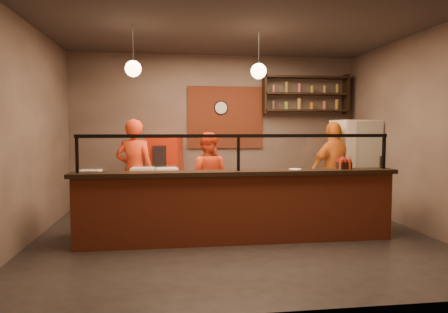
{
  "coord_description": "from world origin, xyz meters",
  "views": [
    {
      "loc": [
        -0.97,
        -5.91,
        1.66
      ],
      "look_at": [
        -0.13,
        0.3,
        1.22
      ],
      "focal_mm": 32.0,
      "sensor_mm": 36.0,
      "label": 1
    }
  ],
  "objects": [
    {
      "name": "floor",
      "position": [
        0.0,
        0.0,
        0.0
      ],
      "size": [
        6.0,
        6.0,
        0.0
      ],
      "primitive_type": "plane",
      "color": "black",
      "rests_on": "ground"
    },
    {
      "name": "ceiling",
      "position": [
        0.0,
        0.0,
        3.2
      ],
      "size": [
        6.0,
        6.0,
        0.0
      ],
      "primitive_type": "plane",
      "rotation": [
        3.14,
        0.0,
        0.0
      ],
      "color": "#382F2B",
      "rests_on": "wall_back"
    },
    {
      "name": "wall_back",
      "position": [
        0.0,
        2.5,
        1.6
      ],
      "size": [
        6.0,
        0.0,
        6.0
      ],
      "primitive_type": "plane",
      "rotation": [
        1.57,
        0.0,
        0.0
      ],
      "color": "#705F52",
      "rests_on": "floor"
    },
    {
      "name": "wall_left",
      "position": [
        -3.0,
        0.0,
        1.6
      ],
      "size": [
        0.0,
        5.0,
        5.0
      ],
      "primitive_type": "plane",
      "rotation": [
        1.57,
        0.0,
        1.57
      ],
      "color": "#705F52",
      "rests_on": "floor"
    },
    {
      "name": "wall_right",
      "position": [
        3.0,
        0.0,
        1.6
      ],
      "size": [
        0.0,
        5.0,
        5.0
      ],
      "primitive_type": "plane",
      "rotation": [
        1.57,
        0.0,
        -1.57
      ],
      "color": "#705F52",
      "rests_on": "floor"
    },
    {
      "name": "wall_front",
      "position": [
        0.0,
        -2.5,
        1.6
      ],
      "size": [
        6.0,
        0.0,
        6.0
      ],
      "primitive_type": "plane",
      "rotation": [
        -1.57,
        0.0,
        0.0
      ],
      "color": "#705F52",
      "rests_on": "floor"
    },
    {
      "name": "brick_patch",
      "position": [
        0.2,
        2.47,
        1.9
      ],
      "size": [
        1.6,
        0.04,
        1.3
      ],
      "primitive_type": "cube",
      "color": "#963C20",
      "rests_on": "wall_back"
    },
    {
      "name": "service_counter",
      "position": [
        0.0,
        -0.3,
        0.5
      ],
      "size": [
        4.6,
        0.25,
        1.0
      ],
      "primitive_type": "cube",
      "color": "#963C20",
      "rests_on": "floor"
    },
    {
      "name": "counter_ledge",
      "position": [
        0.0,
        -0.3,
        1.03
      ],
      "size": [
        4.7,
        0.37,
        0.06
      ],
      "primitive_type": "cube",
      "color": "black",
      "rests_on": "service_counter"
    },
    {
      "name": "worktop_cabinet",
      "position": [
        0.0,
        0.2,
        0.42
      ],
      "size": [
        4.6,
        0.75,
        0.85
      ],
      "primitive_type": "cube",
      "color": "gray",
      "rests_on": "floor"
    },
    {
      "name": "worktop",
      "position": [
        0.0,
        0.2,
        0.88
      ],
      "size": [
        4.6,
        0.75,
        0.05
      ],
      "primitive_type": "cube",
      "color": "silver",
      "rests_on": "worktop_cabinet"
    },
    {
      "name": "sneeze_guard",
      "position": [
        0.0,
        -0.3,
        1.37
      ],
      "size": [
        4.5,
        0.05,
        0.52
      ],
      "color": "white",
      "rests_on": "counter_ledge"
    },
    {
      "name": "wall_shelving",
      "position": [
        1.9,
        2.32,
        2.4
      ],
      "size": [
        1.84,
        0.28,
        0.85
      ],
      "color": "black",
      "rests_on": "wall_back"
    },
    {
      "name": "wall_clock",
      "position": [
        0.1,
        2.46,
        2.1
      ],
      "size": [
        0.3,
        0.04,
        0.3
      ],
      "primitive_type": "cylinder",
      "rotation": [
        1.57,
        0.0,
        0.0
      ],
      "color": "black",
      "rests_on": "wall_back"
    },
    {
      "name": "pendant_left",
      "position": [
        -1.5,
        0.2,
        2.55
      ],
      "size": [
        0.24,
        0.24,
        0.77
      ],
      "color": "black",
      "rests_on": "ceiling"
    },
    {
      "name": "pendant_right",
      "position": [
        0.4,
        0.2,
        2.55
      ],
      "size": [
        0.24,
        0.24,
        0.77
      ],
      "color": "black",
      "rests_on": "ceiling"
    },
    {
      "name": "cook_left",
      "position": [
        -1.58,
        1.12,
        0.92
      ],
      "size": [
        0.75,
        0.57,
        1.83
      ],
      "primitive_type": "imported",
      "rotation": [
        0.0,
        0.0,
        2.92
      ],
      "color": "red",
      "rests_on": "floor"
    },
    {
      "name": "cook_mid",
      "position": [
        -0.32,
        1.12,
        0.8
      ],
      "size": [
        0.9,
        0.78,
        1.6
      ],
      "primitive_type": "imported",
      "rotation": [
        0.0,
        0.0,
        2.89
      ],
      "color": "red",
      "rests_on": "floor"
    },
    {
      "name": "cook_right",
      "position": [
        2.05,
        1.11,
        0.89
      ],
      "size": [
        1.13,
        0.72,
        1.79
      ],
      "primitive_type": "imported",
      "rotation": [
        0.0,
        0.0,
        3.44
      ],
      "color": "orange",
      "rests_on": "floor"
    },
    {
      "name": "fridge",
      "position": [
        2.6,
        1.41,
        0.91
      ],
      "size": [
        0.82,
        0.77,
        1.83
      ],
      "primitive_type": "cube",
      "rotation": [
        0.0,
        0.0,
        0.08
      ],
      "color": "beige",
      "rests_on": "floor"
    },
    {
      "name": "red_cooler",
      "position": [
        -1.08,
        2.15,
        0.75
      ],
      "size": [
        0.76,
        0.71,
        1.5
      ],
      "primitive_type": "cube",
      "rotation": [
        0.0,
        0.0,
        -0.22
      ],
      "color": "#B6230C",
      "rests_on": "floor"
    },
    {
      "name": "pizza_dough",
      "position": [
        -0.23,
        0.22,
        0.91
      ],
      "size": [
        0.61,
        0.61,
        0.01
      ],
      "primitive_type": "cylinder",
      "rotation": [
        0.0,
        0.0,
        0.11
      ],
      "color": "beige",
      "rests_on": "worktop"
    },
    {
      "name": "prep_tub_a",
      "position": [
        -1.39,
        0.26,
        0.98
      ],
      "size": [
        0.36,
        0.3,
        0.17
      ],
      "primitive_type": "cube",
      "rotation": [
        0.0,
        0.0,
        -0.09
      ],
      "color": "silver",
      "rests_on": "worktop"
    },
    {
      "name": "prep_tub_b",
      "position": [
        -1.03,
        0.24,
        0.98
      ],
      "size": [
        0.37,
        0.31,
        0.16
      ],
      "primitive_type": "cube",
      "rotation": [
        0.0,
        0.0,
        0.19
      ],
      "color": "white",
      "rests_on": "worktop"
    },
    {
      "name": "prep_tub_c",
      "position": [
        -2.15,
        0.17,
        0.98
      ],
      "size": [
        0.32,
        0.27,
        0.15
      ],
      "primitive_type": "cube",
      "rotation": [
        0.0,
        0.0,
        -0.08
      ],
      "color": "silver",
      "rests_on": "worktop"
    },
    {
      "name": "rolling_pin",
      "position": [
        -0.56,
        0.14,
        0.93
      ],
      "size": [
        0.32,
        0.08,
        0.05
      ],
      "primitive_type": "cylinder",
      "rotation": [
        0.0,
        1.57,
        -0.08
      ],
      "color": "yellow",
      "rests_on": "worktop"
    },
    {
      "name": "condiment_caddy",
      "position": [
        1.62,
        -0.25,
        1.11
      ],
      "size": [
        0.22,
        0.19,
        0.1
      ],
      "primitive_type": "cube",
      "rotation": [
        0.0,
        0.0,
        0.23
      ],
      "color": "black",
      "rests_on": "counter_ledge"
    },
    {
      "name": "pepper_mill",
      "position": [
        2.2,
        -0.26,
        1.15
      ],
      "size": [
        0.04,
        0.04,
        0.19
      ],
      "primitive_type": "cylinder",
      "rotation": [
        0.0,
        0.0,
        0.0
      ],
      "color": "black",
      "rests_on": "counter_ledge"
    },
    {
      "name": "small_plate",
      "position": [
        0.85,
        -0.27,
        1.07
      ],
      "size": [
        0.19,
        0.19,
        0.01
      ],
      "primitive_type": "cylinder",
      "rotation": [
        0.0,
        0.0,
        0.05
      ],
      "color": "silver",
      "rests_on": "counter_ledge"
    }
  ]
}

